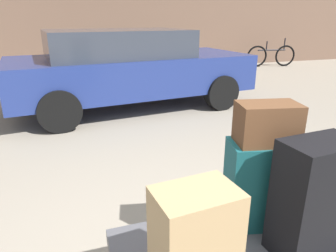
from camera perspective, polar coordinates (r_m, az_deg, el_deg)
suitcase_teal_front_left at (r=2.04m, az=16.92°, el=-10.33°), size 0.47×0.35×0.56m
suitcase_black_rear_left at (r=1.88m, az=25.67°, el=-12.18°), size 0.44×0.28×0.68m
suitcase_tan_stacked_top at (r=1.49m, az=5.04°, el=-21.57°), size 0.39×0.29×0.58m
duffel_bag_brown_topmost_pile at (r=1.88m, az=18.12°, el=0.45°), size 0.39×0.28×0.24m
parked_car at (r=5.74m, az=-7.35°, el=10.92°), size 4.47×2.30×1.42m
bicycle_leaning at (r=11.43m, az=18.78°, el=12.39°), size 1.75×0.35×0.96m
bollard_kerb_near at (r=8.44m, az=1.52°, el=10.87°), size 0.24×0.24×0.66m
bollard_kerb_mid at (r=8.91m, az=9.00°, el=11.11°), size 0.24×0.24×0.66m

